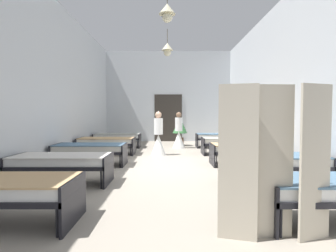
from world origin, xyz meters
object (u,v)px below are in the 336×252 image
(bed_left_row_3, at_px, (106,142))
(bed_right_row_3, at_px, (229,142))
(bed_left_row_2, at_px, (90,149))
(privacy_screen, at_px, (275,162))
(bed_right_row_4, at_px, (219,137))
(nurse_mid_aisle, at_px, (178,135))
(potted_plant, at_px, (180,127))
(bed_left_row_1, at_px, (61,162))
(nurse_near_aisle, at_px, (158,139))
(bed_right_row_2, at_px, (246,149))
(bed_right_row_1, at_px, (275,162))
(bed_left_row_4, at_px, (117,137))

(bed_left_row_3, height_order, bed_right_row_3, same)
(bed_left_row_2, height_order, privacy_screen, privacy_screen)
(bed_right_row_4, distance_m, nurse_mid_aisle, 1.70)
(bed_left_row_3, xyz_separation_m, privacy_screen, (3.28, -6.09, 0.41))
(privacy_screen, bearing_deg, potted_plant, 91.47)
(bed_left_row_1, height_order, nurse_near_aisle, nurse_near_aisle)
(bed_right_row_2, height_order, bed_right_row_4, same)
(bed_right_row_4, height_order, privacy_screen, privacy_screen)
(bed_left_row_3, xyz_separation_m, bed_right_row_4, (4.23, 1.90, 0.00))
(bed_left_row_3, bearing_deg, bed_right_row_1, -41.92)
(bed_left_row_3, relative_size, nurse_mid_aisle, 1.28)
(privacy_screen, bearing_deg, bed_left_row_2, 125.26)
(nurse_mid_aisle, bearing_deg, potted_plant, -112.66)
(bed_left_row_1, distance_m, bed_right_row_2, 4.64)
(bed_right_row_3, height_order, nurse_near_aisle, nurse_near_aisle)
(bed_right_row_4, xyz_separation_m, privacy_screen, (-0.95, -7.99, 0.41))
(bed_right_row_1, bearing_deg, bed_left_row_2, 155.83)
(bed_left_row_4, distance_m, nurse_near_aisle, 2.72)
(bed_left_row_1, relative_size, privacy_screen, 1.12)
(privacy_screen, bearing_deg, bed_right_row_2, 74.37)
(bed_left_row_2, relative_size, bed_left_row_3, 1.00)
(bed_left_row_4, height_order, nurse_near_aisle, nurse_near_aisle)
(bed_left_row_1, height_order, bed_right_row_3, same)
(bed_right_row_1, relative_size, bed_left_row_4, 1.00)
(bed_left_row_2, bearing_deg, bed_left_row_3, 90.00)
(privacy_screen, bearing_deg, nurse_mid_aisle, 92.57)
(bed_left_row_3, bearing_deg, bed_left_row_1, -90.00)
(nurse_near_aisle, xyz_separation_m, nurse_mid_aisle, (0.76, 1.84, 0.00))
(bed_left_row_3, distance_m, bed_right_row_3, 4.23)
(nurse_near_aisle, height_order, potted_plant, nurse_near_aisle)
(bed_left_row_4, distance_m, privacy_screen, 8.64)
(bed_left_row_2, xyz_separation_m, bed_left_row_4, (0.00, 3.80, 0.00))
(nurse_mid_aisle, relative_size, potted_plant, 1.19)
(bed_left_row_1, xyz_separation_m, bed_right_row_4, (4.23, 5.70, 0.00))
(bed_left_row_2, bearing_deg, privacy_screen, -51.90)
(nurse_mid_aisle, relative_size, privacy_screen, 0.87)
(privacy_screen, bearing_deg, bed_left_row_3, 115.50)
(bed_left_row_4, distance_m, potted_plant, 2.73)
(bed_left_row_4, bearing_deg, bed_right_row_3, -24.17)
(bed_left_row_2, bearing_deg, bed_left_row_1, -90.00)
(nurse_near_aisle, bearing_deg, bed_right_row_4, 95.78)
(bed_right_row_3, bearing_deg, potted_plant, 122.34)
(bed_left_row_3, bearing_deg, bed_right_row_2, -24.17)
(bed_right_row_4, height_order, nurse_near_aisle, nurse_near_aisle)
(bed_left_row_1, relative_size, bed_left_row_4, 1.00)
(bed_left_row_3, bearing_deg, bed_right_row_3, 0.00)
(bed_left_row_2, xyz_separation_m, nurse_near_aisle, (1.78, 1.74, 0.09))
(bed_right_row_1, height_order, bed_left_row_3, same)
(bed_right_row_1, height_order, nurse_near_aisle, nurse_near_aisle)
(bed_right_row_3, bearing_deg, privacy_screen, -98.87)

